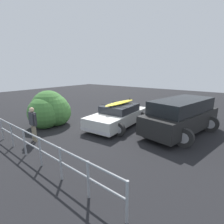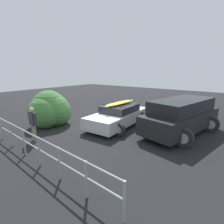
# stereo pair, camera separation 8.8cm
# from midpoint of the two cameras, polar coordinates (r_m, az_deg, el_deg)

# --- Properties ---
(ground_plane) EXTENTS (44.00, 44.00, 0.02)m
(ground_plane) POSITION_cam_midpoint_polar(r_m,az_deg,el_deg) (10.29, -3.65, -4.78)
(ground_plane) COLOR black
(ground_plane) RESTS_ON ground
(sedan_car) EXTENTS (2.64, 4.51, 1.51)m
(sedan_car) POSITION_cam_midpoint_polar(r_m,az_deg,el_deg) (10.29, 2.39, -1.17)
(sedan_car) COLOR silver
(sedan_car) RESTS_ON ground
(suv_car) EXTENTS (3.27, 5.21, 1.80)m
(suv_car) POSITION_cam_midpoint_polar(r_m,az_deg,el_deg) (9.64, 21.99, -1.18)
(suv_car) COLOR black
(suv_car) RESTS_ON ground
(person_bystander) EXTENTS (0.62, 0.24, 1.61)m
(person_bystander) POSITION_cam_midpoint_polar(r_m,az_deg,el_deg) (8.74, -24.18, -2.69)
(person_bystander) COLOR gray
(person_bystander) RESTS_ON ground
(railing_fence) EXTENTS (7.29, 0.51, 1.04)m
(railing_fence) POSITION_cam_midpoint_polar(r_m,az_deg,el_deg) (6.53, -22.31, -10.61)
(railing_fence) COLOR gray
(railing_fence) RESTS_ON ground
(bush_near_left) EXTENTS (2.17, 2.49, 2.17)m
(bush_near_left) POSITION_cam_midpoint_polar(r_m,az_deg,el_deg) (10.91, -19.16, 0.61)
(bush_near_left) COLOR #4C3828
(bush_near_left) RESTS_ON ground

